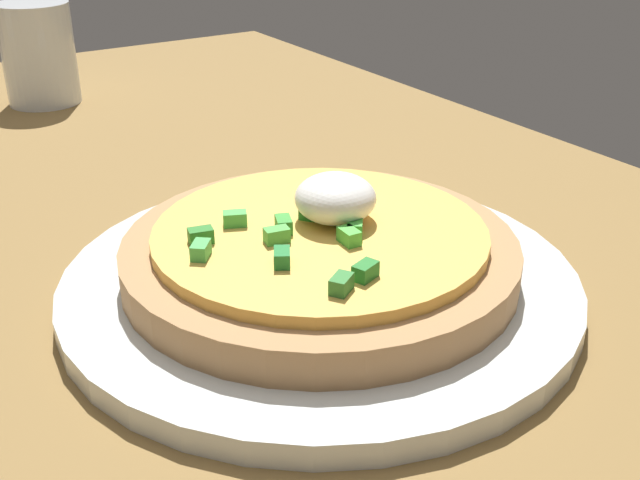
% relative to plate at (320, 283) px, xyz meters
% --- Properties ---
extents(dining_table, '(1.23, 0.84, 0.02)m').
position_rel_plate_xyz_m(dining_table, '(0.06, 0.10, -0.02)').
color(dining_table, olive).
rests_on(dining_table, ground).
extents(plate, '(0.29, 0.29, 0.01)m').
position_rel_plate_xyz_m(plate, '(0.00, 0.00, 0.00)').
color(plate, silver).
rests_on(plate, dining_table).
extents(pizza, '(0.22, 0.22, 0.05)m').
position_rel_plate_xyz_m(pizza, '(0.00, -0.00, 0.02)').
color(pizza, '#AE8254').
rests_on(pizza, plate).
extents(cup_near, '(0.07, 0.07, 0.10)m').
position_rel_plate_xyz_m(cup_near, '(0.47, 0.03, 0.04)').
color(cup_near, silver).
rests_on(cup_near, dining_table).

